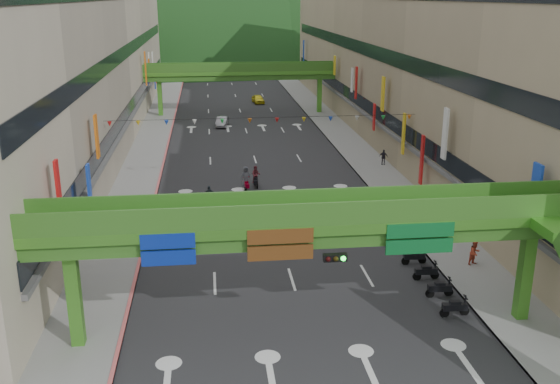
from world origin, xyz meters
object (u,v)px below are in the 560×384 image
Objects in this scene: overpass_near at (331,238)px; car_silver at (222,122)px; scooter_rider_near at (278,237)px; scooter_rider_mid at (256,176)px; car_yellow at (258,99)px; pedestrian_red at (475,255)px.

overpass_near is 7.46× the size of car_silver.
scooter_rider_mid is (-0.33, 14.10, 0.05)m from scooter_rider_near.
scooter_rider_near is 0.53× the size of car_yellow.
overpass_near is at bearing -86.44° from scooter_rider_mid.
scooter_rider_near is at bearing -77.83° from car_silver.
pedestrian_red reaches higher than car_silver.
pedestrian_red is (14.17, -44.50, 0.16)m from car_silver.
scooter_rider_mid is at bearing 100.76° from pedestrian_red.
overpass_near is at bearing -168.31° from pedestrian_red.
overpass_near reaches higher than pedestrian_red.
car_yellow is at bearing 86.61° from scooter_rider_near.
scooter_rider_near is 57.70m from car_yellow.
scooter_rider_mid is 21.66m from pedestrian_red.
car_yellow reaches higher than car_silver.
overpass_near is 25.60m from scooter_rider_mid.
overpass_near is at bearing -77.23° from car_silver.
pedestrian_red is (8.23, -61.55, 0.14)m from car_yellow.
car_yellow is at bearing 74.83° from pedestrian_red.
overpass_near is at bearing -83.65° from scooter_rider_near.
scooter_rider_mid is 43.66m from car_yellow.
overpass_near is 68.88m from car_yellow.
scooter_rider_mid is at bearing -102.24° from car_yellow.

